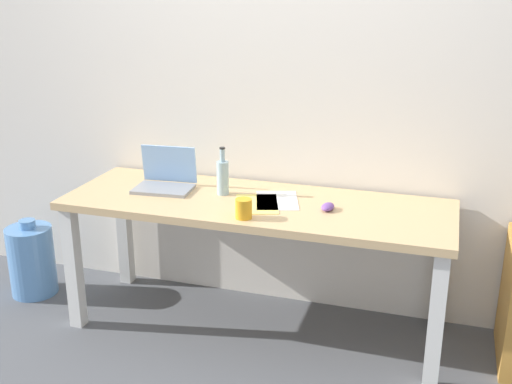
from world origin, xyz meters
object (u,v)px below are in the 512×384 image
Objects in this scene: coffee_mug at (244,209)px; water_cooler_jug at (32,260)px; beer_bottle at (223,176)px; computer_mouse at (328,207)px; desk at (256,218)px; laptop_left at (165,180)px.

water_cooler_jug is at bearing 171.32° from coffee_mug.
beer_bottle is 0.37m from coffee_mug.
coffee_mug reaches higher than computer_mouse.
computer_mouse is (0.58, -0.07, -0.08)m from beer_bottle.
desk is 4.23× the size of water_cooler_jug.
desk is 7.82× the size of beer_bottle.
water_cooler_jug is (-0.87, -0.08, -0.56)m from laptop_left.
computer_mouse is 0.43m from coffee_mug.
desk is 0.28m from beer_bottle.
coffee_mug is at bearing -143.03° from computer_mouse.
coffee_mug is (-0.36, -0.23, 0.03)m from computer_mouse.
computer_mouse reaches higher than desk.
beer_bottle is 1.35m from water_cooler_jug.
desk is 0.28m from coffee_mug.
coffee_mug reaches higher than water_cooler_jug.
laptop_left is 3.40× the size of coffee_mug.
laptop_left reaches higher than computer_mouse.
computer_mouse is (0.91, -0.07, -0.03)m from laptop_left.
computer_mouse is 1.85m from water_cooler_jug.
beer_bottle reaches higher than coffee_mug.
laptop_left is 0.62m from coffee_mug.
water_cooler_jug is (-1.41, 0.22, -0.56)m from coffee_mug.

